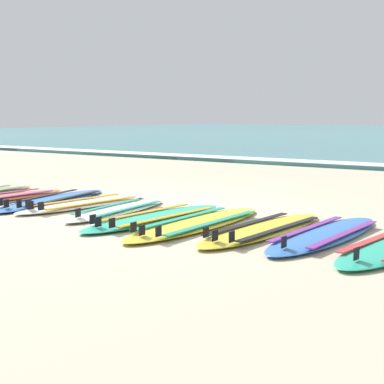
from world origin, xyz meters
TOP-DOWN VIEW (x-y plane):
  - ground_plane at (0.00, 0.00)m, footprint 80.00×80.00m
  - wave_foam_strip at (0.00, 7.85)m, footprint 80.00×0.95m
  - surfboard_1 at (-2.48, -0.43)m, footprint 0.68×2.15m
  - surfboard_2 at (-1.65, -0.23)m, footprint 0.97×2.53m
  - surfboard_3 at (-0.98, -0.23)m, footprint 0.92×2.32m
  - surfboard_4 at (-0.23, -0.35)m, footprint 0.62×2.08m
  - surfboard_5 at (0.53, -0.51)m, footprint 0.88×2.47m
  - surfboard_6 at (1.17, -0.52)m, footprint 0.79×2.59m
  - surfboard_7 at (1.99, -0.40)m, footprint 0.86×2.42m
  - surfboard_8 at (2.66, -0.27)m, footprint 0.82×2.43m

SIDE VIEW (x-z plane):
  - ground_plane at x=0.00m, z-range 0.00..0.00m
  - surfboard_8 at x=2.66m, z-range -0.05..0.13m
  - surfboard_1 at x=-2.48m, z-range -0.05..0.13m
  - surfboard_4 at x=-0.23m, z-range -0.05..0.13m
  - surfboard_6 at x=1.17m, z-range -0.05..0.13m
  - surfboard_2 at x=-1.65m, z-range -0.05..0.13m
  - surfboard_5 at x=0.53m, z-range -0.05..0.13m
  - surfboard_7 at x=1.99m, z-range -0.05..0.13m
  - surfboard_3 at x=-0.98m, z-range -0.05..0.13m
  - wave_foam_strip at x=0.00m, z-range 0.00..0.11m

